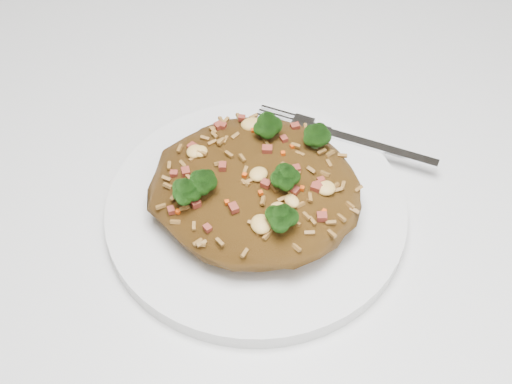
{
  "coord_description": "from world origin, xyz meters",
  "views": [
    {
      "loc": [
        0.07,
        -0.39,
        1.2
      ],
      "look_at": [
        -0.01,
        -0.04,
        0.78
      ],
      "focal_mm": 50.0,
      "sensor_mm": 36.0,
      "label": 1
    }
  ],
  "objects_px": {
    "dining_table": "(278,240)",
    "fork": "(354,140)",
    "plate": "(256,210)",
    "fried_rice": "(256,182)"
  },
  "relations": [
    {
      "from": "dining_table",
      "to": "fried_rice",
      "type": "bearing_deg",
      "value": -104.1
    },
    {
      "from": "dining_table",
      "to": "fork",
      "type": "height_order",
      "value": "fork"
    },
    {
      "from": "dining_table",
      "to": "plate",
      "type": "relative_size",
      "value": 5.01
    },
    {
      "from": "plate",
      "to": "fork",
      "type": "distance_m",
      "value": 0.11
    },
    {
      "from": "plate",
      "to": "fork",
      "type": "relative_size",
      "value": 1.48
    },
    {
      "from": "dining_table",
      "to": "fork",
      "type": "distance_m",
      "value": 0.13
    },
    {
      "from": "plate",
      "to": "fried_rice",
      "type": "xyz_separation_m",
      "value": [
        0.0,
        -0.0,
        0.03
      ]
    },
    {
      "from": "dining_table",
      "to": "fork",
      "type": "xyz_separation_m",
      "value": [
        0.06,
        0.04,
        0.11
      ]
    },
    {
      "from": "fried_rice",
      "to": "plate",
      "type": "bearing_deg",
      "value": 112.0
    },
    {
      "from": "dining_table",
      "to": "fried_rice",
      "type": "relative_size",
      "value": 7.27
    }
  ]
}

